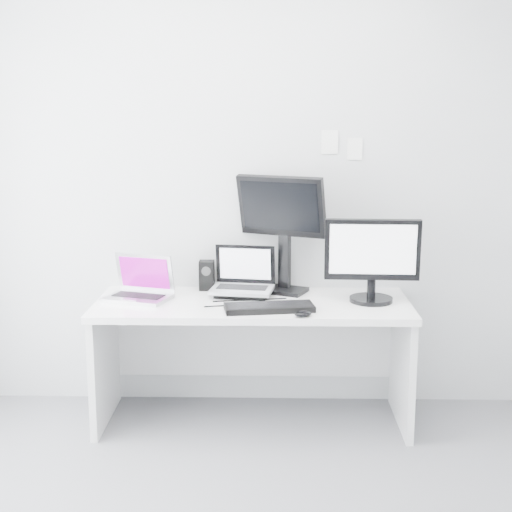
# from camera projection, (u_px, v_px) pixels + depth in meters

# --- Properties ---
(back_wall) EXTENTS (3.60, 0.00, 3.60)m
(back_wall) POSITION_uv_depth(u_px,v_px,m) (254.00, 187.00, 4.43)
(back_wall) COLOR #B9BBBE
(back_wall) RESTS_ON ground
(desk) EXTENTS (1.80, 0.70, 0.73)m
(desk) POSITION_uv_depth(u_px,v_px,m) (253.00, 362.00, 4.28)
(desk) COLOR white
(desk) RESTS_ON ground
(macbook) EXTENTS (0.42, 0.36, 0.27)m
(macbook) POSITION_uv_depth(u_px,v_px,m) (137.00, 277.00, 4.22)
(macbook) COLOR #ABABAF
(macbook) RESTS_ON desk
(speaker) EXTENTS (0.10, 0.10, 0.18)m
(speaker) POSITION_uv_depth(u_px,v_px,m) (207.00, 275.00, 4.47)
(speaker) COLOR black
(speaker) RESTS_ON desk
(dell_laptop) EXTENTS (0.39, 0.33, 0.30)m
(dell_laptop) POSITION_uv_depth(u_px,v_px,m) (242.00, 272.00, 4.30)
(dell_laptop) COLOR #A2A4A9
(dell_laptop) RESTS_ON desk
(rear_monitor) EXTENTS (0.56, 0.39, 0.72)m
(rear_monitor) POSITION_uv_depth(u_px,v_px,m) (283.00, 233.00, 4.36)
(rear_monitor) COLOR black
(rear_monitor) RESTS_ON desk
(samsung_monitor) EXTENTS (0.55, 0.27, 0.49)m
(samsung_monitor) POSITION_uv_depth(u_px,v_px,m) (372.00, 259.00, 4.16)
(samsung_monitor) COLOR black
(samsung_monitor) RESTS_ON desk
(keyboard) EXTENTS (0.51, 0.25, 0.03)m
(keyboard) POSITION_uv_depth(u_px,v_px,m) (269.00, 308.00, 4.02)
(keyboard) COLOR black
(keyboard) RESTS_ON desk
(mouse) EXTENTS (0.11, 0.10, 0.03)m
(mouse) POSITION_uv_depth(u_px,v_px,m) (303.00, 314.00, 3.90)
(mouse) COLOR black
(mouse) RESTS_ON desk
(wall_note_0) EXTENTS (0.10, 0.00, 0.14)m
(wall_note_0) POSITION_uv_depth(u_px,v_px,m) (330.00, 142.00, 4.36)
(wall_note_0) COLOR white
(wall_note_0) RESTS_ON back_wall
(wall_note_1) EXTENTS (0.09, 0.00, 0.13)m
(wall_note_1) POSITION_uv_depth(u_px,v_px,m) (355.00, 149.00, 4.37)
(wall_note_1) COLOR white
(wall_note_1) RESTS_ON back_wall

